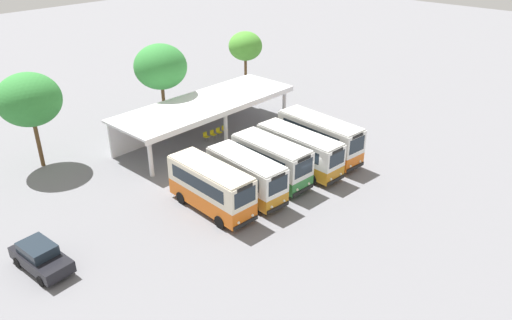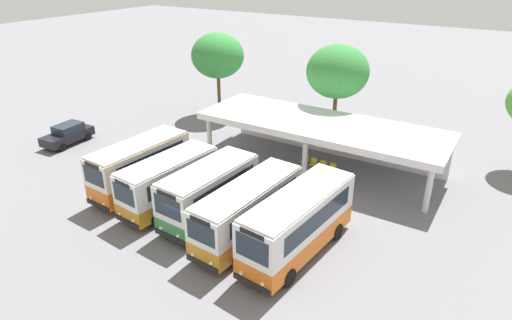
{
  "view_description": "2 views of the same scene",
  "coord_description": "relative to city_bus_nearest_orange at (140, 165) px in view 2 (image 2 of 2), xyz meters",
  "views": [
    {
      "loc": [
        -25.65,
        -19.09,
        18.23
      ],
      "look_at": [
        -1.29,
        3.21,
        1.64
      ],
      "focal_mm": 34.22,
      "sensor_mm": 36.0,
      "label": 1
    },
    {
      "loc": [
        13.06,
        -15.03,
        13.99
      ],
      "look_at": [
        -0.19,
        6.31,
        2.26
      ],
      "focal_mm": 30.78,
      "sensor_mm": 36.0,
      "label": 2
    }
  ],
  "objects": [
    {
      "name": "parked_car_flank",
      "position": [
        -10.91,
        2.56,
        -1.02
      ],
      "size": [
        2.04,
        4.25,
        1.62
      ],
      "color": "black",
      "rests_on": "ground"
    },
    {
      "name": "terminal_canopy",
      "position": [
        8.24,
        10.16,
        0.83
      ],
      "size": [
        17.46,
        5.93,
        3.4
      ],
      "color": "silver",
      "rests_on": "ground"
    },
    {
      "name": "roadside_tree_west_of_canopy",
      "position": [
        -4.76,
        15.03,
        3.8
      ],
      "size": [
        4.85,
        4.85,
        7.72
      ],
      "color": "brown",
      "rests_on": "ground"
    },
    {
      "name": "city_bus_fourth_amber",
      "position": [
        8.71,
        -0.75,
        -0.09
      ],
      "size": [
        2.62,
        7.66,
        3.17
      ],
      "color": "black",
      "rests_on": "ground"
    },
    {
      "name": "waiting_chair_end_by_column",
      "position": [
        7.43,
        8.8,
        -1.32
      ],
      "size": [
        0.45,
        0.45,
        0.86
      ],
      "color": "slate",
      "rests_on": "ground"
    },
    {
      "name": "waiting_chair_middle_seat",
      "position": [
        8.91,
        8.66,
        -1.32
      ],
      "size": [
        0.45,
        0.45,
        0.86
      ],
      "color": "slate",
      "rests_on": "ground"
    },
    {
      "name": "ground_plane",
      "position": [
        6.56,
        -2.51,
        -1.85
      ],
      "size": [
        180.0,
        180.0,
        0.0
      ],
      "primitive_type": "plane",
      "color": "slate"
    },
    {
      "name": "city_bus_second_in_row",
      "position": [
        2.9,
        -0.53,
        -0.1
      ],
      "size": [
        2.73,
        6.73,
        3.17
      ],
      "color": "black",
      "rests_on": "ground"
    },
    {
      "name": "city_bus_fifth_blue",
      "position": [
        11.61,
        -0.62,
        0.04
      ],
      "size": [
        2.96,
        7.86,
        3.43
      ],
      "color": "black",
      "rests_on": "ground"
    },
    {
      "name": "roadside_tree_behind_canopy",
      "position": [
        7.25,
        14.37,
        3.98
      ],
      "size": [
        4.86,
        4.86,
        7.91
      ],
      "color": "brown",
      "rests_on": "ground"
    },
    {
      "name": "city_bus_nearest_orange",
      "position": [
        0.0,
        0.0,
        0.0
      ],
      "size": [
        2.63,
        7.03,
        3.35
      ],
      "color": "black",
      "rests_on": "ground"
    },
    {
      "name": "city_bus_middle_cream",
      "position": [
        5.81,
        -0.37,
        -0.04
      ],
      "size": [
        2.73,
        6.66,
        3.27
      ],
      "color": "black",
      "rests_on": "ground"
    },
    {
      "name": "waiting_chair_fourth_seat",
      "position": [
        9.65,
        8.68,
        -1.32
      ],
      "size": [
        0.45,
        0.45,
        0.86
      ],
      "color": "slate",
      "rests_on": "ground"
    },
    {
      "name": "waiting_chair_second_from_end",
      "position": [
        8.17,
        8.68,
        -1.32
      ],
      "size": [
        0.45,
        0.45,
        0.86
      ],
      "color": "slate",
      "rests_on": "ground"
    }
  ]
}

